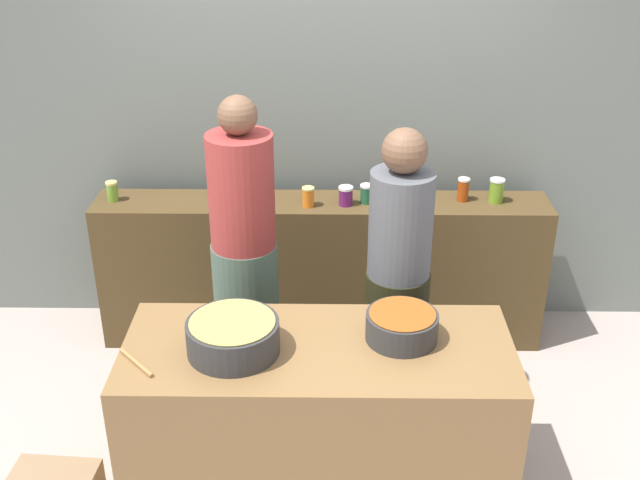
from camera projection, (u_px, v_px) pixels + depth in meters
name	position (u px, v px, depth m)	size (l,w,h in m)	color
ground	(319.00, 452.00, 3.98)	(12.00, 12.00, 0.00)	#A29389
storefront_wall	(322.00, 90.00, 4.60)	(4.80, 0.12, 3.00)	slate
display_shelf	(322.00, 270.00, 4.75)	(2.70, 0.36, 0.93)	#47351C
prep_table	(318.00, 425.00, 3.52)	(1.70, 0.70, 0.86)	brown
preserve_jar_0	(112.00, 191.00, 4.53)	(0.07, 0.07, 0.12)	olive
preserve_jar_1	(308.00, 197.00, 4.46)	(0.07, 0.07, 0.12)	orange
preserve_jar_2	(346.00, 196.00, 4.48)	(0.09, 0.09, 0.11)	#5A1956
preserve_jar_3	(366.00, 194.00, 4.51)	(0.07, 0.07, 0.11)	#1E5534
preserve_jar_4	(395.00, 187.00, 4.56)	(0.08, 0.08, 0.15)	#923410
preserve_jar_5	(414.00, 190.00, 4.53)	(0.09, 0.09, 0.14)	maroon
preserve_jar_6	(463.00, 189.00, 4.53)	(0.07, 0.07, 0.14)	#96360E
preserve_jar_7	(496.00, 191.00, 4.51)	(0.09, 0.09, 0.14)	olive
cooking_pot_left	(233.00, 336.00, 3.26)	(0.40, 0.40, 0.15)	#2D2D2D
cooking_pot_center	(402.00, 326.00, 3.35)	(0.32, 0.32, 0.13)	#2D2D2D
wooden_spoon	(136.00, 362.00, 3.20)	(0.02, 0.02, 0.25)	#9E703D
cook_with_tongs	(245.00, 273.00, 4.04)	(0.35, 0.35, 1.75)	#455A4B
cook_in_cap	(397.00, 295.00, 3.92)	(0.33, 0.33, 1.64)	black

